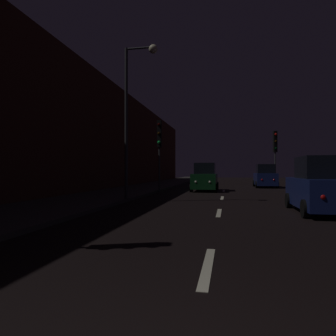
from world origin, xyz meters
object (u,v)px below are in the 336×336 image
at_px(traffic_light_far_right, 275,146).
at_px(car_parked_right_near, 321,187).
at_px(traffic_light_far_left, 159,140).
at_px(car_approaching_headlights, 205,178).
at_px(streetlamp_overhead, 134,100).
at_px(car_parked_right_far, 265,177).

height_order(traffic_light_far_right, car_parked_right_near, traffic_light_far_right).
distance_m(traffic_light_far_left, car_approaching_headlights, 4.74).
relative_size(streetlamp_overhead, car_approaching_headlights, 1.84).
relative_size(traffic_light_far_left, traffic_light_far_right, 1.01).
bearing_deg(traffic_light_far_right, streetlamp_overhead, -43.65).
distance_m(traffic_light_far_right, car_parked_right_far, 2.96).
bearing_deg(traffic_light_far_right, car_parked_right_far, -142.67).
bearing_deg(car_approaching_headlights, car_parked_right_far, 139.40).
height_order(traffic_light_far_right, car_approaching_headlights, traffic_light_far_right).
bearing_deg(traffic_light_far_left, traffic_light_far_right, 126.49).
bearing_deg(car_parked_right_far, traffic_light_far_right, -130.73).
xyz_separation_m(traffic_light_far_left, streetlamp_overhead, (0.23, -6.67, 1.36)).
distance_m(traffic_light_far_left, streetlamp_overhead, 6.81).
height_order(traffic_light_far_left, car_parked_right_near, traffic_light_far_left).
relative_size(streetlamp_overhead, car_parked_right_far, 1.84).
height_order(car_parked_right_far, car_parked_right_near, car_parked_right_far).
xyz_separation_m(traffic_light_far_right, car_approaching_headlights, (-5.93, -5.28, -2.76)).
height_order(streetlamp_overhead, car_parked_right_near, streetlamp_overhead).
xyz_separation_m(traffic_light_far_left, car_approaching_headlights, (3.09, 2.26, -2.79)).
height_order(car_approaching_headlights, car_parked_right_near, car_approaching_headlights).
distance_m(streetlamp_overhead, car_parked_right_far, 17.41).
relative_size(car_approaching_headlights, car_parked_right_near, 1.02).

